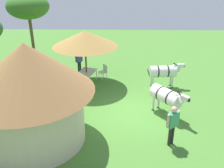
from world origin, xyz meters
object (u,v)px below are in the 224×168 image
Objects in this scene: patio_chair_near_lawn at (67,79)px; guest_beside_umbrella at (79,59)px; patio_dining_table at (87,73)px; patio_chair_near_hut at (104,71)px; thatched_hut at (30,90)px; shade_umbrella at (85,39)px; standing_watcher at (173,122)px; zebra_by_umbrella at (164,72)px; zebra_nearest_camera at (167,96)px; acacia_tree_right_background at (28,7)px.

patio_chair_near_lawn is 2.41m from guest_beside_umbrella.
patio_chair_near_hut reaches higher than patio_dining_table.
shade_umbrella is (5.62, -1.44, 0.51)m from thatched_hut.
standing_watcher reaches higher than zebra_by_umbrella.
zebra_nearest_camera is (-3.57, -4.26, 0.33)m from patio_dining_table.
acacia_tree_right_background is (1.43, 4.85, 3.75)m from patio_chair_near_hut.
patio_dining_table is 5.69m from acacia_tree_right_background.
acacia_tree_right_background reaches higher than shade_umbrella.
guest_beside_umbrella reaches higher than zebra_by_umbrella.
acacia_tree_right_background is at bearing 97.84° from standing_watcher.
acacia_tree_right_background is (0.50, 3.14, 3.33)m from guest_beside_umbrella.
shade_umbrella is 4.63m from acacia_tree_right_background.
guest_beside_umbrella is 8.91m from standing_watcher.
zebra_by_umbrella is (0.18, -5.69, 0.48)m from patio_chair_near_lawn.
standing_watcher reaches higher than guest_beside_umbrella.
zebra_by_umbrella is (3.09, -0.35, 0.01)m from zebra_nearest_camera.
acacia_tree_right_background is (2.84, 2.75, 3.75)m from patio_chair_near_lawn.
thatched_hut is at bearing -163.00° from acacia_tree_right_background.
patio_dining_table is 7.15m from standing_watcher.
standing_watcher is at bearing 47.16° from zebra_nearest_camera.
patio_chair_near_lawn is 7.34m from standing_watcher.
standing_watcher is at bearing 13.19° from patio_chair_near_lawn.
patio_dining_table is 0.32× the size of acacia_tree_right_background.
thatched_hut is 1.31× the size of shade_umbrella.
acacia_tree_right_background is at bearing 37.53° from patio_chair_near_hut.
shade_umbrella reaches higher than guest_beside_umbrella.
thatched_hut is 5.82m from shade_umbrella.
standing_watcher is at bearing -135.47° from acacia_tree_right_background.
zebra_by_umbrella is at bearing -95.96° from patio_dining_table.
zebra_by_umbrella is (-1.22, -3.59, 0.48)m from patio_chair_near_hut.
zebra_nearest_camera is 0.85× the size of zebra_by_umbrella.
guest_beside_umbrella is 0.89× the size of standing_watcher.
acacia_tree_right_background reaches higher than zebra_nearest_camera.
patio_chair_near_lawn and patio_chair_near_hut have the same top height.
patio_chair_near_hut is 0.47× the size of zebra_nearest_camera.
shade_umbrella is at bearing 88.15° from standing_watcher.
zebra_nearest_camera is (-4.32, -3.24, 0.47)m from patio_chair_near_hut.
patio_chair_near_lawn is 0.41× the size of zebra_by_umbrella.
acacia_tree_right_background is (2.18, 3.82, 3.61)m from patio_dining_table.
thatched_hut is at bearing -35.80° from patio_chair_near_lawn.
thatched_hut is at bearing 165.60° from patio_dining_table.
standing_watcher reaches higher than patio_dining_table.
guest_beside_umbrella reaches higher than patio_chair_near_lawn.
zebra_by_umbrella is (5.38, -0.53, -0.06)m from standing_watcher.
shade_umbrella is at bearing 90.00° from patio_chair_near_hut.
patio_chair_near_lawn is at bearing -66.85° from zebra_nearest_camera.
thatched_hut is at bearing 44.05° from guest_beside_umbrella.
zebra_by_umbrella reaches higher than patio_chair_near_hut.
zebra_by_umbrella reaches higher than zebra_nearest_camera.
patio_dining_table is at bearing -78.23° from zebra_nearest_camera.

